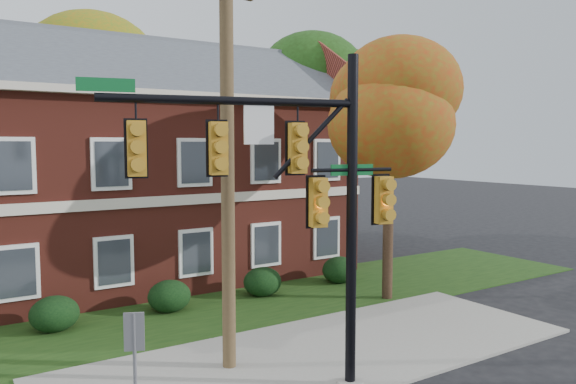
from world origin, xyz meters
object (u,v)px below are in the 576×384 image
apartment_building (118,156)px  hedge_far_right (339,270)px  hedge_left (54,314)px  tree_far_rear (98,79)px  tree_near_right (397,108)px  sign_post (135,356)px  traffic_signal (295,186)px  hedge_right (262,282)px  utility_pole (228,168)px  tree_right_rear (333,92)px  hedge_center (169,296)px

apartment_building → hedge_far_right: apartment_building is taller
hedge_left → tree_far_rear: (4.84, 13.09, 8.32)m
tree_near_right → sign_post: tree_near_right is taller
apartment_building → traffic_signal: apartment_building is taller
hedge_left → sign_post: size_ratio=0.57×
tree_far_rear → hedge_left: bearing=-110.3°
hedge_right → hedge_far_right: 3.50m
apartment_building → tree_near_right: bearing=-48.2°
tree_near_right → traffic_signal: 8.74m
hedge_far_right → sign_post: sign_post is taller
hedge_right → traffic_signal: size_ratio=0.19×
apartment_building → utility_pole: bearing=-92.7°
tree_right_rear → sign_post: (-14.81, -13.55, -6.44)m
apartment_building → hedge_far_right: size_ratio=13.43×
hedge_far_right → traffic_signal: 10.88m
hedge_right → sign_post: sign_post is taller
hedge_center → tree_right_rear: bearing=28.4°
hedge_center → utility_pole: 6.82m
sign_post → tree_near_right: bearing=48.2°
hedge_center → hedge_right: bearing=0.0°
traffic_signal → sign_post: traffic_signal is taller
tree_right_rear → sign_post: 21.08m
hedge_left → sign_post: bearing=-90.0°
tree_right_rear → traffic_signal: 17.90m
traffic_signal → utility_pole: size_ratio=0.76×
sign_post → tree_far_rear: bearing=101.7°
hedge_center → traffic_signal: traffic_signal is taller
apartment_building → tree_near_right: size_ratio=2.19×
hedge_left → hedge_center: same height
hedge_center → tree_right_rear: tree_right_rear is taller
hedge_far_right → tree_right_rear: (4.31, 6.11, 7.60)m
hedge_left → sign_post: 7.53m
tree_right_rear → hedge_left: bearing=-157.6°
hedge_far_right → tree_right_rear: 10.66m
tree_far_rear → sign_post: bearing=-103.3°
tree_right_rear → sign_post: size_ratio=4.30×
tree_near_right → hedge_far_right: bearing=94.5°
hedge_right → tree_right_rear: bearing=38.0°
sign_post → hedge_far_right: bearing=60.3°
tree_right_rear → tree_far_rear: tree_far_rear is taller
hedge_left → hedge_right: size_ratio=1.00×
tree_far_rear → hedge_right: bearing=-80.6°
hedge_left → apartment_building: bearing=56.3°
hedge_left → tree_far_rear: size_ratio=0.12×
utility_pole → sign_post: size_ratio=3.89×
tree_far_rear → sign_post: size_ratio=4.66×
hedge_left → utility_pole: size_ratio=0.15×
utility_pole → hedge_left: bearing=111.4°
apartment_building → tree_far_rear: size_ratio=1.63×
hedge_far_right → tree_far_rear: (-5.66, 13.09, 8.32)m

